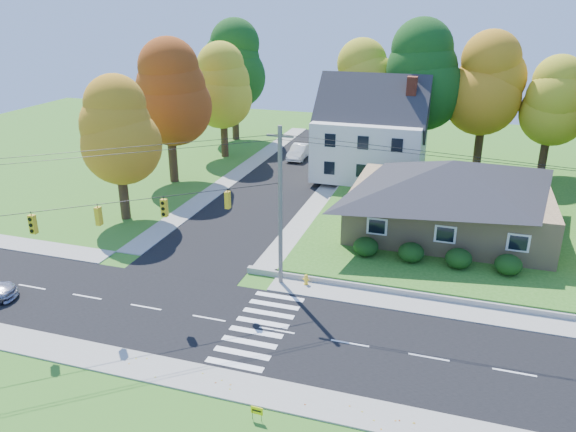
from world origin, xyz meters
name	(u,v)px	position (x,y,z in m)	size (l,w,h in m)	color
ground	(277,331)	(0.00, 0.00, 0.00)	(120.00, 120.00, 0.00)	#3D7923
road_main	(277,330)	(0.00, 0.00, 0.01)	(90.00, 8.00, 0.02)	black
road_cross	(284,178)	(-8.00, 26.00, 0.01)	(8.00, 44.00, 0.02)	black
sidewalk_north	(303,287)	(0.00, 5.00, 0.04)	(90.00, 2.00, 0.08)	#9C9A90
sidewalk_south	(242,387)	(0.00, -5.00, 0.04)	(90.00, 2.00, 0.08)	#9C9A90
lawn	(514,217)	(13.00, 21.00, 0.25)	(30.00, 30.00, 0.50)	#3D7923
ranch_house	(450,195)	(8.00, 16.00, 3.27)	(14.60, 10.60, 5.40)	tan
colonial_house	(371,134)	(0.04, 28.00, 4.58)	(10.40, 8.40, 9.60)	silver
hedge_row	(435,255)	(7.50, 9.80, 1.14)	(10.70, 1.70, 1.27)	#163A10
traffic_infrastructure	(282,233)	(-0.15, 1.35, 5.15)	(38.10, 10.66, 10.00)	#666059
tree_lot_0	(363,85)	(-2.00, 34.00, 8.31)	(6.72, 6.72, 12.51)	#3F2A19
tree_lot_1	(423,75)	(4.00, 33.00, 9.61)	(7.84, 7.84, 14.60)	#3F2A19
tree_lot_2	(486,83)	(10.00, 34.00, 8.96)	(7.28, 7.28, 13.56)	#3F2A19
tree_lot_3	(553,102)	(16.00, 33.00, 7.65)	(6.16, 6.16, 11.47)	#3F2A19
tree_west_0	(117,131)	(-17.00, 12.00, 7.15)	(6.16, 6.16, 11.47)	#3F2A19
tree_west_1	(168,94)	(-18.00, 22.00, 8.46)	(7.28, 7.28, 13.56)	#3F2A19
tree_west_2	(222,86)	(-17.00, 32.00, 7.81)	(6.72, 6.72, 12.51)	#3F2A19
tree_west_3	(234,65)	(-19.00, 40.00, 9.11)	(7.84, 7.84, 14.60)	#3F2A19
white_car	(299,152)	(-8.72, 33.49, 0.80)	(1.65, 4.73, 1.56)	white
fire_hydrant	(306,280)	(0.09, 5.43, 0.35)	(0.41, 0.32, 0.72)	yellow
yard_sign	(257,411)	(1.40, -6.75, 0.48)	(0.55, 0.05, 0.68)	black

